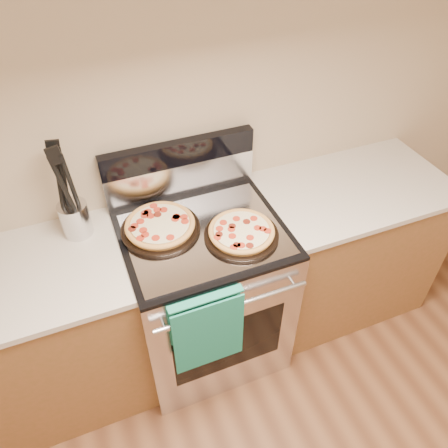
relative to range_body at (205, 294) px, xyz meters
name	(u,v)px	position (x,y,z in m)	size (l,w,h in m)	color
wall_back	(173,113)	(0.00, 0.35, 0.90)	(4.00, 4.00, 0.00)	#C6AF8F
range_body	(205,294)	(0.00, 0.00, 0.00)	(0.76, 0.68, 0.90)	#B7B7BC
oven_window	(229,345)	(0.00, -0.34, 0.00)	(0.56, 0.01, 0.40)	black
cooktop	(202,232)	(0.00, 0.00, 0.46)	(0.76, 0.68, 0.02)	black
backsplash_lower	(181,178)	(0.00, 0.31, 0.56)	(0.76, 0.06, 0.18)	silver
backsplash_upper	(179,153)	(0.00, 0.31, 0.71)	(0.76, 0.06, 0.12)	black
oven_handle	(233,307)	(0.00, -0.38, 0.35)	(0.03, 0.03, 0.70)	silver
dish_towel	(207,329)	(-0.12, -0.38, 0.25)	(0.32, 0.05, 0.42)	#1A8571
foil_sheet	(204,234)	(0.00, -0.03, 0.47)	(0.70, 0.55, 0.01)	gray
cabinet_left	(34,344)	(-0.88, 0.03, -0.01)	(1.00, 0.62, 0.88)	brown
countertop_left	(2,284)	(-0.88, 0.03, 0.45)	(1.02, 0.64, 0.03)	#B7B0A5
cabinet_right	(341,249)	(0.88, 0.03, -0.01)	(1.00, 0.62, 0.88)	brown
countertop_right	(356,188)	(0.88, 0.03, 0.45)	(1.02, 0.64, 0.03)	#B7B0A5
pepperoni_pizza_back	(160,226)	(-0.18, 0.07, 0.50)	(0.36, 0.36, 0.05)	#C17E3B
pepperoni_pizza_front	(241,232)	(0.15, -0.11, 0.50)	(0.34, 0.34, 0.05)	#C17E3B
utensil_crock	(76,219)	(-0.53, 0.21, 0.54)	(0.13, 0.13, 0.17)	silver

